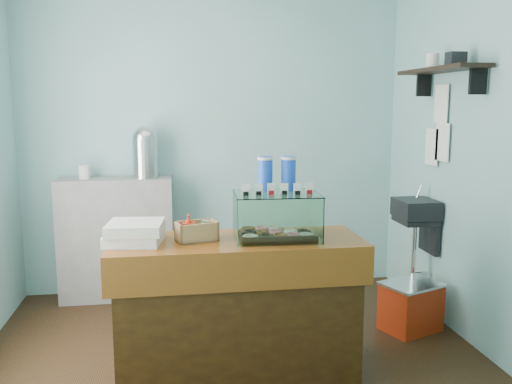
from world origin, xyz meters
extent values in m
plane|color=black|center=(0.00, 0.00, 0.00)|extent=(3.50, 3.50, 0.00)
cube|color=#7FB9BA|center=(0.00, 1.50, 1.40)|extent=(3.50, 0.04, 2.80)
cube|color=#7FB9BA|center=(0.00, -1.50, 1.40)|extent=(3.50, 0.04, 2.80)
cube|color=#7FB9BA|center=(1.75, 0.00, 1.40)|extent=(0.04, 3.00, 2.80)
cube|color=black|center=(1.58, 0.55, 0.90)|extent=(0.30, 0.35, 0.15)
cube|color=black|center=(1.71, 0.55, 0.70)|extent=(0.04, 0.30, 0.35)
cylinder|color=silver|center=(1.65, 0.65, 1.02)|extent=(0.02, 0.02, 0.12)
cylinder|color=silver|center=(1.58, 0.55, 0.55)|extent=(0.04, 0.04, 0.45)
cube|color=black|center=(1.60, 0.30, 2.00)|extent=(0.25, 1.00, 0.03)
cube|color=black|center=(1.67, -0.10, 1.90)|extent=(0.12, 0.03, 0.18)
cube|color=black|center=(1.67, 0.70, 1.90)|extent=(0.12, 0.03, 0.18)
cube|color=white|center=(1.73, 0.45, 1.45)|extent=(0.01, 0.21, 0.30)
cube|color=white|center=(1.73, 0.62, 1.40)|extent=(0.01, 0.21, 0.30)
cube|color=white|center=(1.73, 0.50, 1.75)|extent=(0.01, 0.21, 0.30)
cube|color=#42280C|center=(0.00, -0.25, 0.42)|extent=(1.50, 0.56, 0.84)
cube|color=#4B1F0A|center=(0.00, -0.25, 0.87)|extent=(1.60, 0.60, 0.06)
cube|color=#4B1F0A|center=(0.00, -0.53, 0.75)|extent=(1.60, 0.04, 0.18)
cube|color=#9A999C|center=(-0.90, 1.32, 0.55)|extent=(1.00, 0.32, 1.10)
cube|color=#361E10|center=(0.25, -0.26, 0.91)|extent=(0.49, 0.36, 0.02)
torus|color=beige|center=(0.07, -0.35, 0.94)|extent=(0.10, 0.10, 0.03)
torus|color=black|center=(0.16, -0.36, 0.94)|extent=(0.10, 0.10, 0.03)
torus|color=brown|center=(0.25, -0.36, 0.94)|extent=(0.10, 0.10, 0.03)
torus|color=#EC6F7F|center=(0.34, -0.37, 0.94)|extent=(0.10, 0.10, 0.03)
torus|color=beige|center=(0.42, -0.37, 0.94)|extent=(0.10, 0.10, 0.03)
torus|color=black|center=(0.08, -0.25, 0.94)|extent=(0.10, 0.10, 0.03)
torus|color=brown|center=(0.17, -0.25, 0.94)|extent=(0.10, 0.10, 0.03)
torus|color=#EC6F7F|center=(0.25, -0.26, 0.94)|extent=(0.10, 0.10, 0.03)
torus|color=beige|center=(0.34, -0.26, 0.94)|extent=(0.10, 0.10, 0.03)
torus|color=black|center=(0.43, -0.26, 0.94)|extent=(0.10, 0.10, 0.03)
torus|color=brown|center=(0.08, -0.14, 0.94)|extent=(0.10, 0.10, 0.03)
torus|color=#EC6F7F|center=(0.17, -0.14, 0.94)|extent=(0.10, 0.10, 0.03)
torus|color=beige|center=(0.26, -0.15, 0.94)|extent=(0.10, 0.10, 0.03)
cube|color=white|center=(0.25, -0.45, 1.04)|extent=(0.52, 0.03, 0.29)
cube|color=white|center=(0.26, -0.07, 1.04)|extent=(0.52, 0.03, 0.29)
cube|color=white|center=(-0.01, -0.24, 1.04)|extent=(0.02, 0.38, 0.29)
cube|color=white|center=(0.52, -0.27, 1.04)|extent=(0.02, 0.38, 0.29)
cube|color=white|center=(0.25, -0.26, 1.19)|extent=(0.55, 0.42, 0.01)
cube|color=white|center=(0.05, -0.30, 1.23)|extent=(0.05, 0.01, 0.07)
cube|color=black|center=(0.05, -0.30, 1.20)|extent=(0.03, 0.02, 0.02)
cube|color=white|center=(0.13, -0.30, 1.23)|extent=(0.05, 0.01, 0.07)
cube|color=black|center=(0.13, -0.30, 1.20)|extent=(0.03, 0.02, 0.02)
cube|color=white|center=(0.21, -0.30, 1.23)|extent=(0.05, 0.01, 0.07)
cube|color=#AE0D17|center=(0.21, -0.30, 1.20)|extent=(0.03, 0.02, 0.02)
cube|color=white|center=(0.29, -0.31, 1.23)|extent=(0.05, 0.01, 0.07)
cube|color=black|center=(0.29, -0.31, 1.20)|extent=(0.03, 0.02, 0.02)
cube|color=white|center=(0.37, -0.31, 1.23)|extent=(0.05, 0.01, 0.07)
cube|color=black|center=(0.37, -0.31, 1.20)|extent=(0.03, 0.02, 0.02)
cube|color=white|center=(0.45, -0.31, 1.23)|extent=(0.05, 0.01, 0.07)
cube|color=#AE0D17|center=(0.45, -0.31, 1.20)|extent=(0.03, 0.02, 0.02)
cylinder|color=blue|center=(0.20, -0.13, 1.30)|extent=(0.09, 0.09, 0.22)
cylinder|color=silver|center=(0.20, -0.13, 1.40)|extent=(0.10, 0.10, 0.02)
cylinder|color=blue|center=(0.36, -0.14, 1.30)|extent=(0.09, 0.09, 0.22)
cylinder|color=silver|center=(0.36, -0.14, 1.40)|extent=(0.10, 0.10, 0.02)
cube|color=tan|center=(-0.25, -0.24, 0.91)|extent=(0.28, 0.21, 0.01)
cube|color=tan|center=(-0.23, -0.30, 0.96)|extent=(0.25, 0.08, 0.12)
cube|color=tan|center=(-0.27, -0.17, 0.96)|extent=(0.25, 0.08, 0.12)
cube|color=tan|center=(-0.36, -0.27, 0.96)|extent=(0.05, 0.15, 0.12)
cube|color=tan|center=(-0.14, -0.21, 0.96)|extent=(0.05, 0.15, 0.12)
imported|color=red|center=(-0.30, -0.25, 0.99)|extent=(0.09, 0.09, 0.16)
cylinder|color=#539328|center=(-0.19, -0.22, 0.96)|extent=(0.06, 0.06, 0.10)
cylinder|color=silver|center=(-0.19, -0.22, 1.02)|extent=(0.05, 0.05, 0.01)
cube|color=silver|center=(-0.63, -0.23, 0.93)|extent=(0.37, 0.37, 0.07)
cube|color=silver|center=(-0.62, -0.24, 1.00)|extent=(0.36, 0.36, 0.07)
cylinder|color=silver|center=(-0.62, 1.31, 1.10)|extent=(0.25, 0.25, 0.01)
cylinder|color=silver|center=(-0.62, 1.31, 1.28)|extent=(0.22, 0.22, 0.34)
sphere|color=silver|center=(-0.62, 1.31, 1.45)|extent=(0.22, 0.22, 0.22)
cube|color=#B22A0E|center=(1.42, 0.22, 0.18)|extent=(0.50, 0.44, 0.36)
cube|color=silver|center=(1.42, 0.22, 0.37)|extent=(0.53, 0.47, 0.02)
camera|label=1|loc=(-0.40, -3.56, 1.74)|focal=38.00mm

